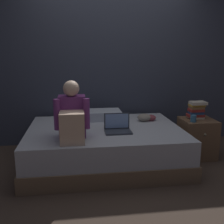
# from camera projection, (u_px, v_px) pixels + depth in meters

# --- Properties ---
(ground_plane) EXTENTS (8.00, 8.00, 0.00)m
(ground_plane) POSITION_uv_depth(u_px,v_px,m) (123.00, 171.00, 3.30)
(ground_plane) COLOR #47382D
(wall_back) EXTENTS (5.60, 0.10, 2.70)m
(wall_back) POSITION_uv_depth(u_px,v_px,m) (111.00, 58.00, 4.16)
(wall_back) COLOR #383D4C
(wall_back) RESTS_ON ground_plane
(bed) EXTENTS (2.00, 1.50, 0.48)m
(bed) POSITION_uv_depth(u_px,v_px,m) (105.00, 145.00, 3.51)
(bed) COLOR #7A6047
(bed) RESTS_ON ground_plane
(nightstand) EXTENTS (0.44, 0.46, 0.54)m
(nightstand) POSITION_uv_depth(u_px,v_px,m) (197.00, 138.00, 3.70)
(nightstand) COLOR brown
(nightstand) RESTS_ON ground_plane
(person_sitting) EXTENTS (0.39, 0.44, 0.66)m
(person_sitting) POSITION_uv_depth(u_px,v_px,m) (72.00, 117.00, 2.95)
(person_sitting) COLOR #75337A
(person_sitting) RESTS_ON bed
(laptop) EXTENTS (0.32, 0.23, 0.22)m
(laptop) POSITION_uv_depth(u_px,v_px,m) (118.00, 127.00, 3.27)
(laptop) COLOR #333842
(laptop) RESTS_ON bed
(pillow) EXTENTS (0.56, 0.36, 0.13)m
(pillow) POSITION_uv_depth(u_px,v_px,m) (101.00, 115.00, 3.88)
(pillow) COLOR silver
(pillow) RESTS_ON bed
(book_stack) EXTENTS (0.24, 0.17, 0.24)m
(book_stack) POSITION_uv_depth(u_px,v_px,m) (196.00, 110.00, 3.67)
(book_stack) COLOR beige
(book_stack) RESTS_ON nightstand
(mug) EXTENTS (0.08, 0.08, 0.09)m
(mug) POSITION_uv_depth(u_px,v_px,m) (193.00, 119.00, 3.50)
(mug) COLOR teal
(mug) RESTS_ON nightstand
(clothes_pile) EXTENTS (0.27, 0.16, 0.11)m
(clothes_pile) POSITION_uv_depth(u_px,v_px,m) (146.00, 117.00, 3.79)
(clothes_pile) COLOR gray
(clothes_pile) RESTS_ON bed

